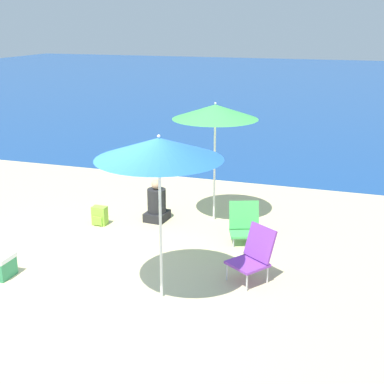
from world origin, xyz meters
TOP-DOWN VIEW (x-y plane):
  - ground_plane at (0.00, 0.00)m, footprint 60.00×60.00m
  - sea_water at (0.00, 25.41)m, footprint 60.00×40.00m
  - beach_umbrella_green at (1.03, 2.95)m, footprint 1.51×1.51m
  - beach_umbrella_blue at (1.17, -0.04)m, footprint 1.60×1.60m
  - beach_chair_green at (1.78, 2.17)m, footprint 0.63×0.63m
  - beach_chair_purple at (2.22, 0.84)m, footprint 0.71×0.73m
  - person_seated_near at (0.05, 2.60)m, footprint 0.40×0.46m
  - backpack_lime at (-0.84, 2.06)m, footprint 0.25×0.20m

SIDE VIEW (x-z plane):
  - ground_plane at x=0.00m, z-range 0.00..0.00m
  - sea_water at x=0.00m, z-range 0.00..0.01m
  - backpack_lime at x=-0.84m, z-range 0.00..0.33m
  - beach_chair_green at x=1.78m, z-range -0.03..0.62m
  - person_seated_near at x=0.05m, z-range -0.08..0.69m
  - beach_chair_purple at x=2.22m, z-range 0.01..0.78m
  - beach_umbrella_green at x=1.03m, z-range 0.91..3.07m
  - beach_umbrella_blue at x=1.17m, z-range 0.92..3.12m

